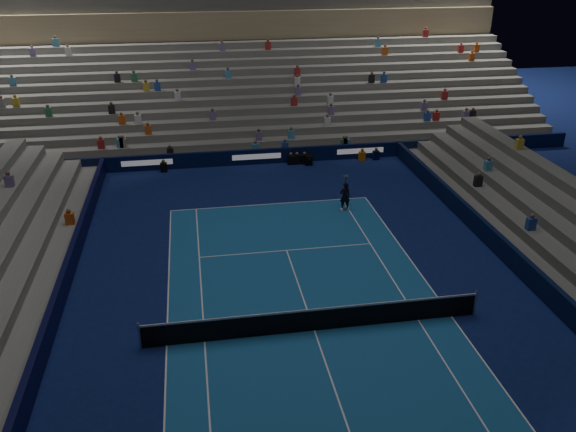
{
  "coord_description": "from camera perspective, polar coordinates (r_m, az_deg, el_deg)",
  "views": [
    {
      "loc": [
        -4.0,
        -17.8,
        13.36
      ],
      "look_at": [
        0.0,
        6.0,
        2.0
      ],
      "focal_mm": 36.67,
      "sensor_mm": 36.0,
      "label": 1
    }
  ],
  "objects": [
    {
      "name": "grandstand_main",
      "position": [
        46.95,
        -4.55,
        12.85
      ],
      "size": [
        44.0,
        15.2,
        11.2
      ],
      "color": "slate",
      "rests_on": "ground"
    },
    {
      "name": "tennis_player",
      "position": [
        31.94,
        5.54,
        1.92
      ],
      "size": [
        0.59,
        0.4,
        1.59
      ],
      "primitive_type": "imported",
      "rotation": [
        0.0,
        0.0,
        3.18
      ],
      "color": "black",
      "rests_on": "ground"
    },
    {
      "name": "sponsor_barrier_east",
      "position": [
        25.89,
        24.27,
        -7.08
      ],
      "size": [
        0.25,
        37.0,
        1.0
      ],
      "primitive_type": "cube",
      "color": "black",
      "rests_on": "ground"
    },
    {
      "name": "sponsor_barrier_west",
      "position": [
        22.69,
        -22.68,
        -11.6
      ],
      "size": [
        0.25,
        37.0,
        1.0
      ],
      "primitive_type": "cube",
      "color": "black",
      "rests_on": "ground"
    },
    {
      "name": "court_surface",
      "position": [
        22.61,
        2.57,
        -11.03
      ],
      "size": [
        10.97,
        23.77,
        0.01
      ],
      "primitive_type": "cube",
      "color": "#19538E",
      "rests_on": "ground"
    },
    {
      "name": "tennis_net",
      "position": [
        22.32,
        2.59,
        -9.99
      ],
      "size": [
        12.9,
        0.1,
        1.1
      ],
      "color": "#B2B2B7",
      "rests_on": "ground"
    },
    {
      "name": "sponsor_barrier_far",
      "position": [
        38.72,
        -3.08,
        5.77
      ],
      "size": [
        44.0,
        0.25,
        1.0
      ],
      "primitive_type": "cube",
      "color": "black",
      "rests_on": "ground"
    },
    {
      "name": "ground",
      "position": [
        22.62,
        2.57,
        -11.04
      ],
      "size": [
        90.0,
        90.0,
        0.0
      ],
      "primitive_type": "plane",
      "color": "#0C174B",
      "rests_on": "ground"
    },
    {
      "name": "broadcast_camera",
      "position": [
        38.63,
        1.97,
        5.46
      ],
      "size": [
        0.49,
        0.93,
        0.62
      ],
      "color": "black",
      "rests_on": "ground"
    }
  ]
}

